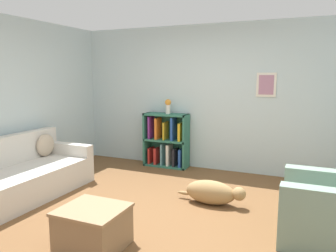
# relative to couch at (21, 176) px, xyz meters

# --- Properties ---
(ground_plane) EXTENTS (14.00, 14.00, 0.00)m
(ground_plane) POSITION_rel_couch_xyz_m (2.01, 0.21, -0.29)
(ground_plane) COLOR brown
(wall_back) EXTENTS (5.60, 0.13, 2.60)m
(wall_back) POSITION_rel_couch_xyz_m (2.01, 2.46, 1.01)
(wall_back) COLOR silver
(wall_back) RESTS_ON ground_plane
(wall_left) EXTENTS (0.13, 5.00, 2.60)m
(wall_left) POSITION_rel_couch_xyz_m (-0.54, 0.21, 1.01)
(wall_left) COLOR silver
(wall_left) RESTS_ON ground_plane
(couch) EXTENTS (0.92, 1.99, 0.83)m
(couch) POSITION_rel_couch_xyz_m (0.00, 0.00, 0.00)
(couch) COLOR beige
(couch) RESTS_ON ground_plane
(bookshelf) EXTENTS (0.84, 0.31, 1.00)m
(bookshelf) POSITION_rel_couch_xyz_m (1.27, 2.25, 0.18)
(bookshelf) COLOR #2D6B56
(bookshelf) RESTS_ON ground_plane
(recliner_chair) EXTENTS (0.88, 0.87, 1.03)m
(recliner_chair) POSITION_rel_couch_xyz_m (3.98, 0.33, 0.07)
(recliner_chair) COLOR gray
(recliner_chair) RESTS_ON ground_plane
(coffee_table) EXTENTS (0.63, 0.57, 0.42)m
(coffee_table) POSITION_rel_couch_xyz_m (1.80, -0.77, -0.07)
(coffee_table) COLOR #846647
(coffee_table) RESTS_ON ground_plane
(dog) EXTENTS (0.96, 0.29, 0.32)m
(dog) POSITION_rel_couch_xyz_m (2.58, 0.79, -0.13)
(dog) COLOR #9E7A4C
(dog) RESTS_ON ground_plane
(vase) EXTENTS (0.11, 0.11, 0.27)m
(vase) POSITION_rel_couch_xyz_m (1.30, 2.23, 0.86)
(vase) COLOR silver
(vase) RESTS_ON bookshelf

